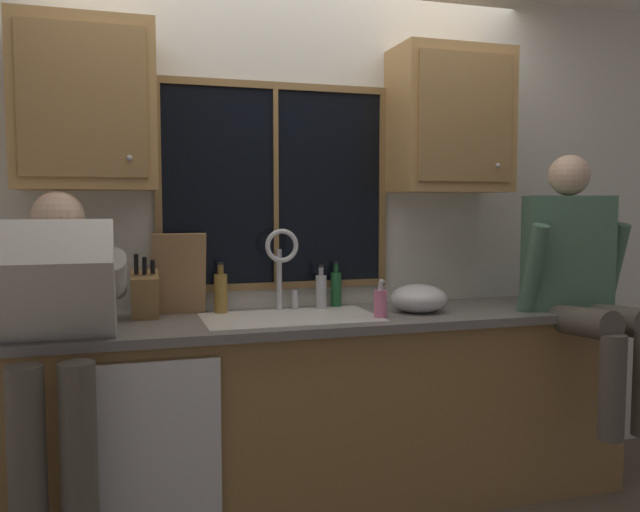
% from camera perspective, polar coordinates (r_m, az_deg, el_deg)
% --- Properties ---
extents(back_wall, '(5.53, 0.12, 2.55)m').
position_cam_1_polar(back_wall, '(3.34, -2.71, 1.74)').
color(back_wall, silver).
rests_on(back_wall, floor).
extents(window_glass, '(1.10, 0.02, 0.95)m').
position_cam_1_polar(window_glass, '(3.25, -3.94, 6.07)').
color(window_glass, black).
extents(window_frame_top, '(1.17, 0.02, 0.04)m').
position_cam_1_polar(window_frame_top, '(3.29, -3.94, 14.68)').
color(window_frame_top, olive).
extents(window_frame_bottom, '(1.17, 0.02, 0.04)m').
position_cam_1_polar(window_frame_bottom, '(3.26, -3.85, -2.61)').
color(window_frame_bottom, olive).
extents(window_frame_left, '(0.03, 0.02, 0.95)m').
position_cam_1_polar(window_frame_left, '(3.16, -14.04, 5.99)').
color(window_frame_left, olive).
extents(window_frame_right, '(0.04, 0.02, 0.95)m').
position_cam_1_polar(window_frame_right, '(3.41, 5.49, 5.98)').
color(window_frame_right, olive).
extents(window_mullion_center, '(0.02, 0.02, 0.95)m').
position_cam_1_polar(window_mullion_center, '(3.24, -3.89, 6.07)').
color(window_mullion_center, olive).
extents(lower_cabinet_run, '(3.13, 0.58, 0.88)m').
position_cam_1_polar(lower_cabinet_run, '(3.15, -1.05, -13.89)').
color(lower_cabinet_run, '#A07744').
rests_on(lower_cabinet_run, floor).
extents(countertop, '(3.19, 0.62, 0.04)m').
position_cam_1_polar(countertop, '(3.02, -0.95, -5.70)').
color(countertop, slate).
rests_on(countertop, lower_cabinet_run).
extents(dishwasher_front, '(0.60, 0.02, 0.74)m').
position_cam_1_polar(dishwasher_front, '(2.74, -15.15, -16.54)').
color(dishwasher_front, white).
extents(upper_cabinet_left, '(0.58, 0.36, 0.72)m').
position_cam_1_polar(upper_cabinet_left, '(3.03, -19.88, 12.28)').
color(upper_cabinet_left, '#B2844C').
extents(upper_cabinet_right, '(0.58, 0.36, 0.72)m').
position_cam_1_polar(upper_cabinet_right, '(3.43, 11.31, 11.52)').
color(upper_cabinet_right, '#B2844C').
extents(sink, '(0.80, 0.46, 0.21)m').
position_cam_1_polar(sink, '(3.02, -2.61, -7.20)').
color(sink, white).
rests_on(sink, lower_cabinet_run).
extents(faucet, '(0.18, 0.09, 0.40)m').
position_cam_1_polar(faucet, '(3.15, -3.31, -0.28)').
color(faucet, silver).
rests_on(faucet, countertop).
extents(person_standing, '(0.53, 0.72, 1.49)m').
position_cam_1_polar(person_standing, '(2.65, -22.24, -6.68)').
color(person_standing, '#595147').
rests_on(person_standing, floor).
extents(person_sitting_on_counter, '(0.54, 0.65, 1.26)m').
position_cam_1_polar(person_sitting_on_counter, '(3.36, 21.85, -1.50)').
color(person_sitting_on_counter, '#595147').
rests_on(person_sitting_on_counter, countertop).
extents(knife_block, '(0.12, 0.18, 0.32)m').
position_cam_1_polar(knife_block, '(3.03, -15.12, -3.37)').
color(knife_block, olive).
rests_on(knife_block, countertop).
extents(cutting_board, '(0.25, 0.10, 0.39)m').
position_cam_1_polar(cutting_board, '(3.11, -12.28, -1.59)').
color(cutting_board, '#997047').
rests_on(cutting_board, countertop).
extents(mixing_bowl, '(0.28, 0.28, 0.14)m').
position_cam_1_polar(mixing_bowl, '(3.19, 8.63, -3.72)').
color(mixing_bowl, silver).
rests_on(mixing_bowl, countertop).
extents(soap_dispenser, '(0.06, 0.07, 0.18)m').
position_cam_1_polar(soap_dispenser, '(2.99, 5.32, -4.12)').
color(soap_dispenser, pink).
rests_on(soap_dispenser, countertop).
extents(bottle_green_glass, '(0.05, 0.05, 0.22)m').
position_cam_1_polar(bottle_green_glass, '(3.23, 0.09, -3.07)').
color(bottle_green_glass, '#B7B7BC').
rests_on(bottle_green_glass, countertop).
extents(bottle_tall_clear, '(0.05, 0.05, 0.23)m').
position_cam_1_polar(bottle_tall_clear, '(3.30, 1.42, -2.84)').
color(bottle_tall_clear, '#1E592D').
rests_on(bottle_tall_clear, countertop).
extents(bottle_amber_small, '(0.06, 0.06, 0.24)m').
position_cam_1_polar(bottle_amber_small, '(3.14, -8.69, -3.15)').
color(bottle_amber_small, olive).
rests_on(bottle_amber_small, countertop).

